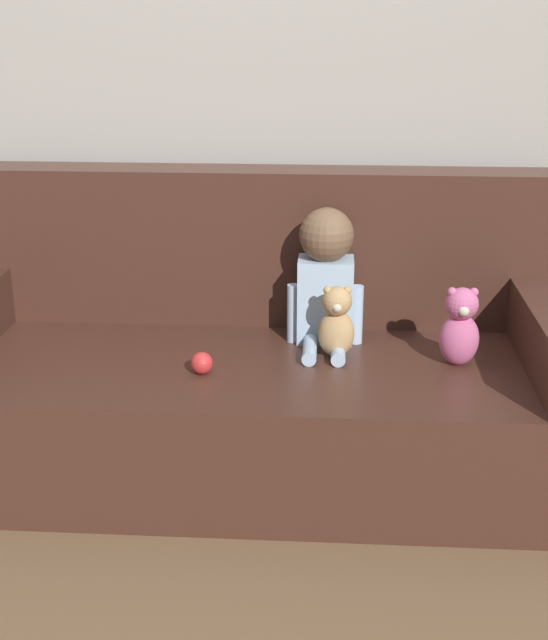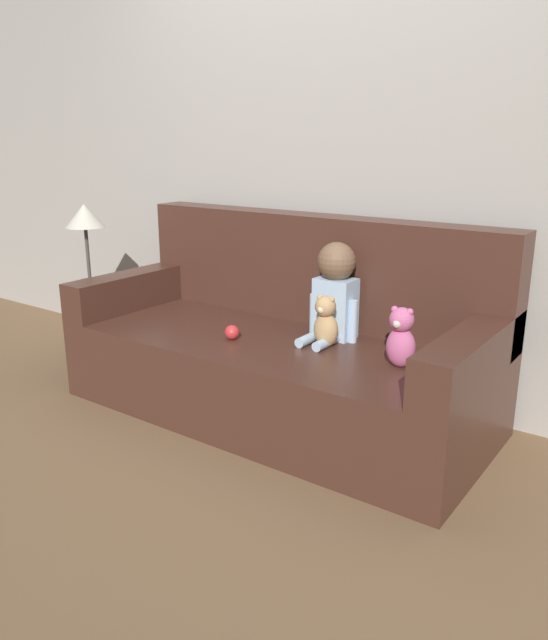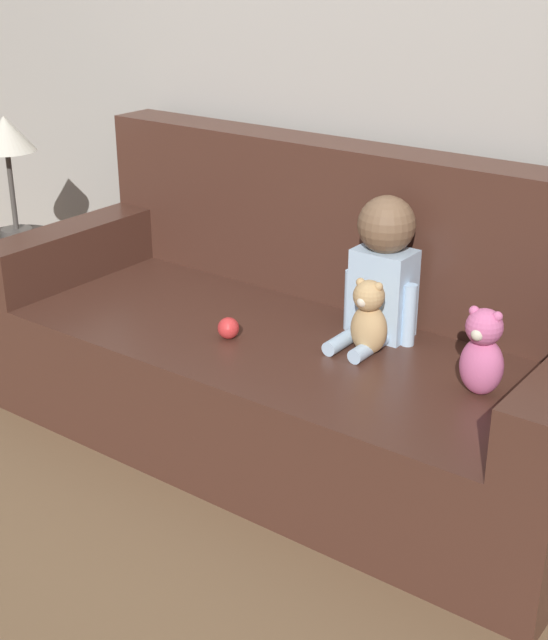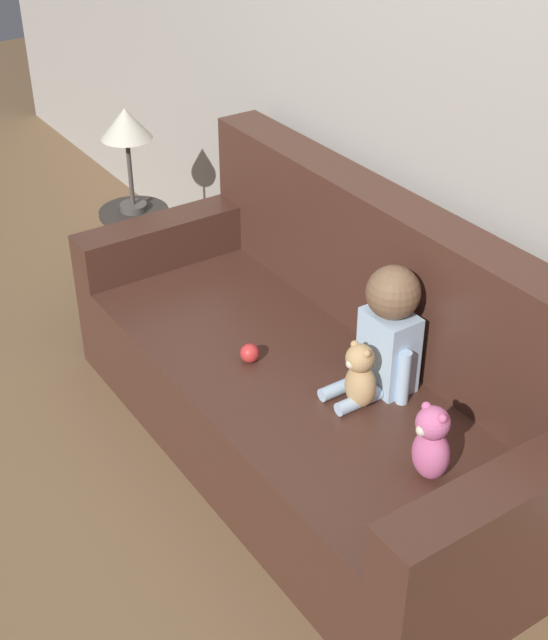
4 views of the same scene
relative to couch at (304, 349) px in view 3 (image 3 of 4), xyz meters
name	(u,v)px [view 3 (image 3 of 4)]	position (x,y,z in m)	size (l,w,h in m)	color
ground_plane	(291,440)	(0.00, -0.07, -0.31)	(12.00, 12.00, 0.00)	brown
wall_back	(389,19)	(0.00, 0.45, 0.99)	(8.00, 0.05, 2.60)	#ADA89E
couch	(304,349)	(0.00, 0.00, 0.00)	(2.02, 0.87, 0.92)	#47281E
person_baby	(383,269)	(0.24, 0.07, 0.31)	(0.25, 0.32, 0.45)	silver
teddy_bear_brown	(369,318)	(0.27, -0.07, 0.20)	(0.11, 0.11, 0.24)	tan
plush_toy_side	(482,352)	(0.65, -0.11, 0.21)	(0.12, 0.11, 0.25)	#DB6699
toy_ball	(228,328)	(-0.13, -0.23, 0.12)	(0.07, 0.07, 0.07)	red
side_table	(10,176)	(-1.32, -0.08, 0.39)	(0.31, 0.31, 0.93)	#332D28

